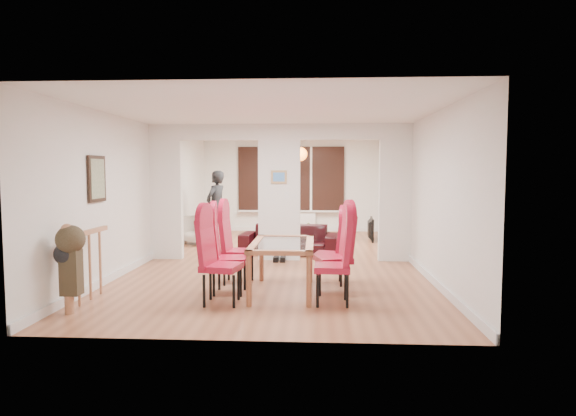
# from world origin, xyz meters

# --- Properties ---
(floor) EXTENTS (5.00, 9.00, 0.01)m
(floor) POSITION_xyz_m (0.00, 0.00, 0.00)
(floor) COLOR #995C3D
(floor) RESTS_ON ground
(room_walls) EXTENTS (5.00, 9.00, 2.60)m
(room_walls) POSITION_xyz_m (0.00, 0.00, 1.30)
(room_walls) COLOR silver
(room_walls) RESTS_ON floor
(divider_wall) EXTENTS (5.00, 0.18, 2.60)m
(divider_wall) POSITION_xyz_m (0.00, 0.00, 1.30)
(divider_wall) COLOR white
(divider_wall) RESTS_ON floor
(bay_window_blinds) EXTENTS (3.00, 0.08, 1.80)m
(bay_window_blinds) POSITION_xyz_m (0.00, 4.44, 1.50)
(bay_window_blinds) COLOR black
(bay_window_blinds) RESTS_ON room_walls
(radiator) EXTENTS (1.40, 0.08, 0.50)m
(radiator) POSITION_xyz_m (0.00, 4.40, 0.30)
(radiator) COLOR white
(radiator) RESTS_ON floor
(pendant_light) EXTENTS (0.36, 0.36, 0.36)m
(pendant_light) POSITION_xyz_m (0.30, 3.30, 2.15)
(pendant_light) COLOR orange
(pendant_light) RESTS_ON room_walls
(stair_newel) EXTENTS (0.40, 1.20, 1.10)m
(stair_newel) POSITION_xyz_m (-2.25, -3.20, 0.55)
(stair_newel) COLOR #A9704E
(stair_newel) RESTS_ON floor
(wall_poster) EXTENTS (0.04, 0.52, 0.67)m
(wall_poster) POSITION_xyz_m (-2.47, -2.40, 1.60)
(wall_poster) COLOR gray
(wall_poster) RESTS_ON room_walls
(pillar_photo) EXTENTS (0.30, 0.03, 0.25)m
(pillar_photo) POSITION_xyz_m (0.00, -0.10, 1.60)
(pillar_photo) COLOR #4C8CD8
(pillar_photo) RESTS_ON divider_wall
(dining_table) EXTENTS (0.86, 1.53, 0.72)m
(dining_table) POSITION_xyz_m (0.24, -2.53, 0.36)
(dining_table) COLOR #955637
(dining_table) RESTS_ON floor
(dining_chair_la) EXTENTS (0.53, 0.53, 1.14)m
(dining_chair_la) POSITION_xyz_m (-0.51, -3.15, 0.57)
(dining_chair_la) COLOR maroon
(dining_chair_la) RESTS_ON floor
(dining_chair_lb) EXTENTS (0.50, 0.50, 1.13)m
(dining_chair_lb) POSITION_xyz_m (-0.51, -2.61, 0.56)
(dining_chair_lb) COLOR maroon
(dining_chair_lb) RESTS_ON floor
(dining_chair_lc) EXTENTS (0.49, 0.49, 1.13)m
(dining_chair_lc) POSITION_xyz_m (-0.48, -2.00, 0.56)
(dining_chair_lc) COLOR maroon
(dining_chair_lc) RESTS_ON floor
(dining_chair_ra) EXTENTS (0.46, 0.46, 1.13)m
(dining_chair_ra) POSITION_xyz_m (0.91, -3.08, 0.56)
(dining_chair_ra) COLOR maroon
(dining_chair_ra) RESTS_ON floor
(dining_chair_rb) EXTENTS (0.56, 0.56, 1.15)m
(dining_chair_rb) POSITION_xyz_m (0.95, -2.52, 0.57)
(dining_chair_rb) COLOR maroon
(dining_chair_rb) RESTS_ON floor
(dining_chair_rc) EXTENTS (0.50, 0.50, 1.05)m
(dining_chair_rc) POSITION_xyz_m (0.91, -1.98, 0.52)
(dining_chair_rc) COLOR maroon
(dining_chair_rc) RESTS_ON floor
(sofa) EXTENTS (2.08, 0.98, 0.59)m
(sofa) POSITION_xyz_m (0.15, 0.73, 0.29)
(sofa) COLOR black
(sofa) RESTS_ON floor
(armchair) EXTENTS (1.01, 1.01, 0.67)m
(armchair) POSITION_xyz_m (-2.00, 1.92, 0.34)
(armchair) COLOR beige
(armchair) RESTS_ON floor
(person) EXTENTS (0.74, 0.62, 1.72)m
(person) POSITION_xyz_m (-1.67, 2.11, 0.86)
(person) COLOR black
(person) RESTS_ON floor
(television) EXTENTS (0.97, 0.19, 0.56)m
(television) POSITION_xyz_m (2.00, 2.76, 0.28)
(television) COLOR black
(television) RESTS_ON floor
(coffee_table) EXTENTS (1.10, 0.66, 0.24)m
(coffee_table) POSITION_xyz_m (0.54, 2.21, 0.12)
(coffee_table) COLOR black
(coffee_table) RESTS_ON floor
(bottle) EXTENTS (0.06, 0.06, 0.26)m
(bottle) POSITION_xyz_m (0.54, 2.10, 0.37)
(bottle) COLOR #143F19
(bottle) RESTS_ON coffee_table
(bowl) EXTENTS (0.23, 0.23, 0.06)m
(bowl) POSITION_xyz_m (0.53, 2.17, 0.27)
(bowl) COLOR black
(bowl) RESTS_ON coffee_table
(shoes) EXTENTS (0.23, 0.24, 0.09)m
(shoes) POSITION_xyz_m (0.02, -0.22, 0.05)
(shoes) COLOR black
(shoes) RESTS_ON floor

